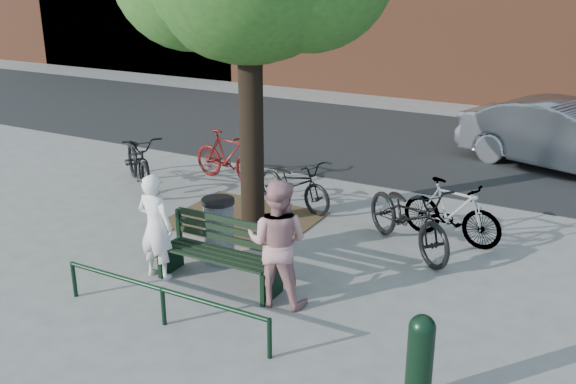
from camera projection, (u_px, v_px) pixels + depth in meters
The scene contains 15 objects.
ground at pixel (220, 284), 8.90m from camera, with size 90.00×90.00×0.00m, color gray.
dirt_pit at pixel (243, 219), 11.17m from camera, with size 2.40×2.00×0.02m, color brown.
road at pixel (413, 144), 15.95m from camera, with size 40.00×7.00×0.01m, color black.
park_bench at pixel (222, 251), 8.81m from camera, with size 1.74×0.54×0.97m.
guard_railing at pixel (163, 295), 7.78m from camera, with size 3.06×0.06×0.51m.
person_left at pixel (156, 227), 8.89m from camera, with size 0.56×0.37×1.53m, color white.
person_right at pixel (277, 243), 8.16m from camera, with size 0.82×0.64×1.69m, color tan.
bollard at pixel (420, 357), 6.32m from camera, with size 0.27×0.27×1.00m.
litter_bin at pixel (219, 230), 9.44m from camera, with size 0.48×0.48×0.99m.
bicycle_a at pixel (139, 160), 12.67m from camera, with size 0.74×2.13×1.12m, color black.
bicycle_b at pixel (228, 156), 13.06m from camera, with size 0.49×1.74×1.04m, color #520D0B.
bicycle_c at pixel (294, 184), 11.60m from camera, with size 0.61×1.74×0.92m, color black.
bicycle_d at pixel (452, 211), 10.16m from camera, with size 0.47×1.68×1.01m, color gray.
bicycle_e at pixel (409, 216), 9.82m from camera, with size 0.74×2.12×1.12m, color black.
parked_car at pixel (566, 137), 13.67m from camera, with size 1.56×4.48×1.48m, color gray.
Camera 1 is at (4.64, -6.55, 4.17)m, focal length 40.00 mm.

